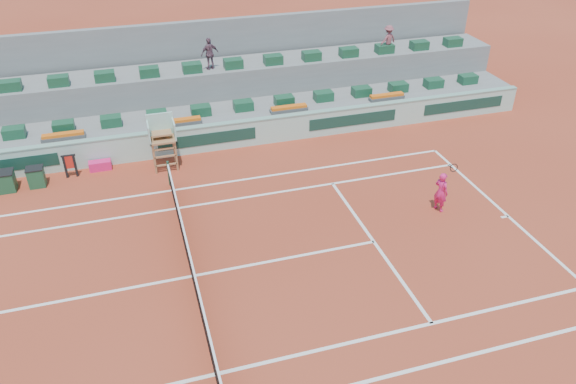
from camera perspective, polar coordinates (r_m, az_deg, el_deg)
The scene contains 18 objects.
ground at distance 18.61m, azimuth -9.73°, elevation -8.44°, with size 90.00×90.00×0.00m, color #97321D.
seating_tier_lower at distance 27.41m, azimuth -13.15°, elevation 6.75°, with size 36.00×4.00×1.20m, color gray.
seating_tier_upper at distance 28.61m, azimuth -13.63°, elevation 9.31°, with size 36.00×2.40×2.60m, color gray.
stadium_back_wall at distance 29.79m, azimuth -14.13°, elevation 12.02°, with size 36.00×0.40×4.40m, color gray.
player_bag at distance 25.27m, azimuth -18.53°, elevation 2.58°, with size 0.91×0.41×0.41m, color #F11F6C.
spectator_mid at distance 27.73m, azimuth -7.95°, elevation 13.75°, with size 0.90×0.37×1.53m, color #6C4856.
spectator_right at distance 30.33m, azimuth 10.14°, elevation 15.04°, with size 0.91×0.53×1.41m, color #8D464D.
court_lines at distance 18.61m, azimuth -9.73°, elevation -8.43°, with size 23.89×11.09×0.01m.
tennis_net at distance 18.28m, azimuth -9.88°, elevation -7.18°, with size 0.10×11.97×1.10m.
advertising_hoarding at distance 25.41m, azimuth -12.63°, elevation 4.81°, with size 36.00×0.34×1.26m.
umpire_chair at distance 24.11m, azimuth -12.69°, elevation 5.69°, with size 1.10×0.90×2.40m.
seat_row_lower at distance 26.26m, azimuth -13.18°, elevation 7.57°, with size 32.90×0.60×0.44m.
seat_row_upper at distance 27.51m, azimuth -13.93°, elevation 11.77°, with size 32.90×0.60×0.44m.
flower_planters at distance 25.54m, azimuth -16.33°, elevation 6.18°, with size 26.80×0.36×0.28m.
drink_cooler_a at distance 24.88m, azimuth -24.21°, elevation 1.41°, with size 0.67×0.58×0.84m.
drink_cooler_b at distance 25.09m, azimuth -26.85°, elevation 0.97°, with size 0.81×0.70×0.84m.
towel_rack at distance 24.93m, azimuth -21.29°, elevation 2.65°, with size 0.57×0.09×1.03m.
tennis_player at distance 21.76m, azimuth 15.29°, elevation 0.04°, with size 0.57×0.90×2.28m.
Camera 1 is at (-1.03, -14.23, 11.95)m, focal length 35.00 mm.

